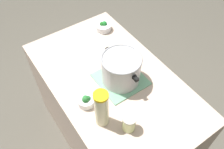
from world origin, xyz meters
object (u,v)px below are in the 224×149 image
object	(u,v)px
cooking_pot	(121,69)
mason_jar	(129,123)
broccoli_bowl_front	(86,101)
lemonade_pitcher	(102,109)
broccoli_bowl_center	(103,27)

from	to	relation	value
cooking_pot	mason_jar	world-z (taller)	cooking_pot
broccoli_bowl_front	lemonade_pitcher	bearing A→B (deg)	5.64
cooking_pot	broccoli_bowl_center	size ratio (longest dim) A/B	2.68
broccoli_bowl_front	broccoli_bowl_center	world-z (taller)	broccoli_bowl_front
cooking_pot	broccoli_bowl_center	xyz separation A→B (m)	(-0.51, 0.19, -0.08)
broccoli_bowl_front	broccoli_bowl_center	xyz separation A→B (m)	(-0.55, 0.49, -0.00)
mason_jar	broccoli_bowl_front	bearing A→B (deg)	-157.41
cooking_pot	broccoli_bowl_front	world-z (taller)	cooking_pot
lemonade_pitcher	broccoli_bowl_front	xyz separation A→B (m)	(-0.16, -0.02, -0.10)
mason_jar	lemonade_pitcher	bearing A→B (deg)	-140.71
cooking_pot	lemonade_pitcher	bearing A→B (deg)	-54.82
cooking_pot	broccoli_bowl_center	world-z (taller)	cooking_pot
broccoli_bowl_center	mason_jar	bearing A→B (deg)	-23.84
broccoli_bowl_front	broccoli_bowl_center	size ratio (longest dim) A/B	0.88
mason_jar	broccoli_bowl_center	size ratio (longest dim) A/B	0.90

